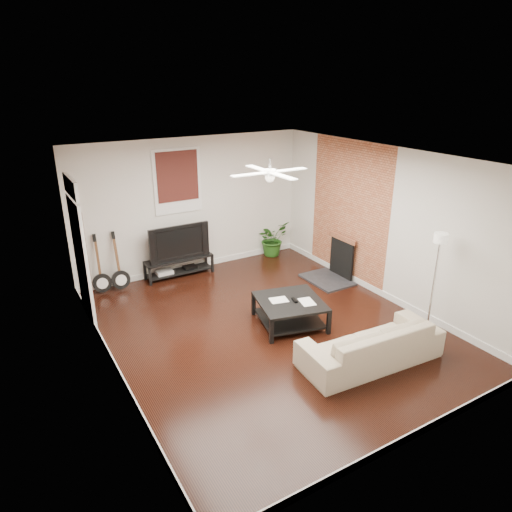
% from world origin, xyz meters
% --- Properties ---
extents(room, '(5.01, 6.01, 2.81)m').
position_xyz_m(room, '(0.00, 0.00, 1.40)').
color(room, black).
rests_on(room, ground).
extents(brick_accent, '(0.02, 2.20, 2.80)m').
position_xyz_m(brick_accent, '(2.49, 1.00, 1.40)').
color(brick_accent, '#AA5736').
rests_on(brick_accent, floor).
extents(fireplace, '(0.80, 1.10, 0.92)m').
position_xyz_m(fireplace, '(2.20, 1.00, 0.46)').
color(fireplace, black).
rests_on(fireplace, floor).
extents(window_back, '(1.00, 0.06, 1.30)m').
position_xyz_m(window_back, '(-0.30, 2.97, 1.95)').
color(window_back, '#34110E').
rests_on(window_back, wall_back).
extents(door_left, '(0.08, 1.00, 2.50)m').
position_xyz_m(door_left, '(-2.46, 1.90, 1.25)').
color(door_left, white).
rests_on(door_left, wall_left).
extents(tv_stand, '(1.42, 0.38, 0.40)m').
position_xyz_m(tv_stand, '(-0.45, 2.78, 0.20)').
color(tv_stand, black).
rests_on(tv_stand, floor).
extents(tv, '(1.27, 0.17, 0.73)m').
position_xyz_m(tv, '(-0.45, 2.80, 0.76)').
color(tv, black).
rests_on(tv, tv_stand).
extents(coffee_table, '(1.26, 1.26, 0.44)m').
position_xyz_m(coffee_table, '(0.39, -0.06, 0.22)').
color(coffee_table, black).
rests_on(coffee_table, floor).
extents(sofa, '(2.17, 0.97, 0.62)m').
position_xyz_m(sofa, '(0.76, -1.57, 0.31)').
color(sofa, '#C4B293').
rests_on(sofa, floor).
extents(floor_lamp, '(0.30, 0.30, 1.73)m').
position_xyz_m(floor_lamp, '(2.11, -1.47, 0.86)').
color(floor_lamp, silver).
rests_on(floor_lamp, floor).
extents(potted_plant, '(0.87, 0.80, 0.80)m').
position_xyz_m(potted_plant, '(1.87, 2.82, 0.40)').
color(potted_plant, '#215117').
rests_on(potted_plant, floor).
extents(guitar_left, '(0.39, 0.30, 1.17)m').
position_xyz_m(guitar_left, '(-2.04, 2.75, 0.58)').
color(guitar_left, black).
rests_on(guitar_left, floor).
extents(guitar_right, '(0.37, 0.26, 1.17)m').
position_xyz_m(guitar_right, '(-1.69, 2.72, 0.58)').
color(guitar_right, black).
rests_on(guitar_right, floor).
extents(ceiling_fan, '(1.24, 1.24, 0.32)m').
position_xyz_m(ceiling_fan, '(0.00, 0.00, 2.60)').
color(ceiling_fan, white).
rests_on(ceiling_fan, ceiling).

